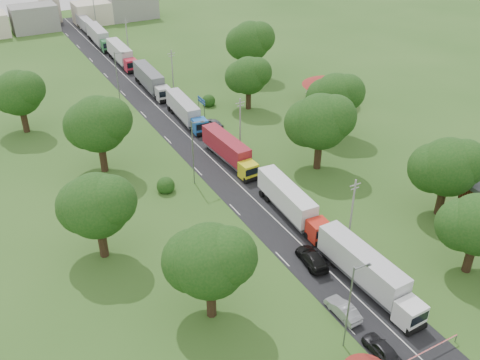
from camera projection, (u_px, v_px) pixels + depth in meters
ground at (281, 225)px, 69.86m from camera, size 260.00×260.00×0.00m
road at (213, 160)px, 84.85m from camera, size 8.00×200.00×0.04m
boom_barrier at (413, 359)px, 50.09m from camera, size 9.22×0.35×1.18m
info_sign at (201, 104)px, 96.69m from camera, size 0.12×3.10×4.10m
pole_1 at (352, 210)px, 64.46m from camera, size 1.60×0.24×9.00m
pole_2 at (240, 124)px, 85.45m from camera, size 1.60×0.24×9.00m
pole_3 at (172, 71)px, 106.44m from camera, size 1.60×0.24×9.00m
pole_4 at (127, 36)px, 127.43m from camera, size 1.60×0.24×9.00m
pole_5 at (94, 11)px, 148.43m from camera, size 1.60×0.24×9.00m
lamp_0 at (350, 303)px, 49.78m from camera, size 2.03×0.22×10.00m
lamp_1 at (194, 150)px, 76.02m from camera, size 2.03×0.22×10.00m
lamp_2 at (118, 75)px, 102.26m from camera, size 2.03×0.22×10.00m
tree_2 at (478, 224)px, 58.83m from camera, size 8.00×8.00×10.10m
tree_3 at (447, 166)px, 68.49m from camera, size 8.80×8.80×11.07m
tree_4 at (320, 121)px, 78.78m from camera, size 9.60×9.60×12.05m
tree_5 at (335, 96)px, 88.81m from camera, size 8.80×8.80×11.07m
tree_6 at (248, 75)px, 98.98m from camera, size 8.00×8.00×10.10m
tree_7 at (250, 41)px, 113.31m from camera, size 9.60×9.60×12.05m
tree_10 at (209, 260)px, 52.54m from camera, size 8.80×8.80×11.07m
tree_11 at (96, 205)px, 60.90m from camera, size 8.80×8.80×11.07m
tree_12 at (98, 124)px, 78.05m from camera, size 9.60×9.60×12.05m
tree_13 at (18, 93)px, 90.06m from camera, size 8.80×8.80×11.07m
house_cream at (329, 85)px, 102.85m from camera, size 10.08×10.08×5.80m
distant_town at (73, 13)px, 150.81m from camera, size 52.00×8.00×8.00m
church at (49, 3)px, 153.88m from camera, size 5.00×5.00×12.30m
truck_0 at (368, 271)px, 58.63m from camera, size 2.97×15.33×4.24m
truck_1 at (291, 202)px, 70.64m from camera, size 3.15×14.68×4.06m
truck_2 at (229, 150)px, 83.28m from camera, size 2.92×14.19×3.92m
truck_3 at (185, 110)px, 96.37m from camera, size 3.08×14.32×3.95m
truck_4 at (151, 80)px, 109.06m from camera, size 3.12×15.52×4.29m
truck_5 at (121, 54)px, 123.36m from camera, size 2.88×15.42×4.27m
truck_6 at (99, 36)px, 135.74m from camera, size 3.11×15.62×4.32m
truck_7 at (86, 24)px, 146.62m from camera, size 2.45×13.49×3.74m
car_lane_front at (381, 348)px, 51.31m from camera, size 1.89×4.46×1.50m
car_lane_mid at (343, 310)px, 55.72m from camera, size 1.71×4.58×1.50m
car_lane_rear at (312, 258)px, 62.81m from camera, size 2.93×5.74×1.59m
car_verge_near at (279, 178)px, 78.65m from camera, size 3.16×5.39×1.41m
car_verge_far at (214, 123)px, 94.79m from camera, size 2.27×4.60×1.51m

